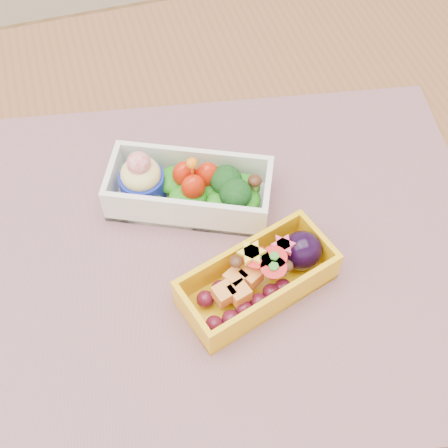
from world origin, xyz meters
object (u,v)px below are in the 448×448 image
object	(u,v)px
table	(245,265)
bento_white	(189,188)
bento_yellow	(260,277)
placemat	(218,251)

from	to	relation	value
table	bento_white	bearing A→B (deg)	145.87
bento_white	bento_yellow	bearing A→B (deg)	-48.08
bento_yellow	table	bearing A→B (deg)	62.45
table	bento_yellow	bearing A→B (deg)	-100.81
table	placemat	bearing A→B (deg)	-143.59
table	bento_yellow	distance (m)	0.15
table	bento_yellow	world-z (taller)	bento_yellow
placemat	bento_white	size ratio (longest dim) A/B	3.01
bento_white	bento_yellow	size ratio (longest dim) A/B	1.14
table	bento_yellow	xyz separation A→B (m)	(-0.02, -0.09, 0.12)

